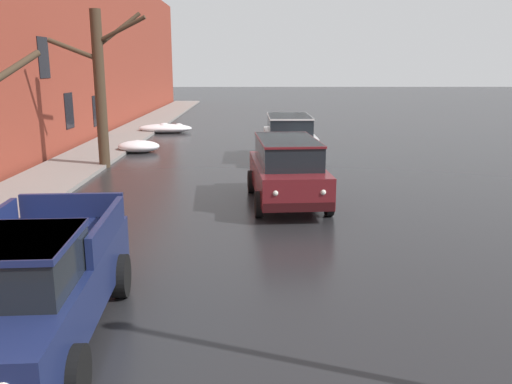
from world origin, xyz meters
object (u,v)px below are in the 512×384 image
bare_tree_mid_block (100,84)px  suv_maroon_parked_kerbside_close (287,169)px  suv_white_parked_kerbside_mid (289,136)px  pickup_truck_darkblue_approaching_near_lane (25,287)px

bare_tree_mid_block → suv_maroon_parked_kerbside_close: bare_tree_mid_block is taller
suv_white_parked_kerbside_mid → bare_tree_mid_block: bearing=-167.8°
bare_tree_mid_block → pickup_truck_darkblue_approaching_near_lane: (2.50, -13.45, -2.24)m
suv_maroon_parked_kerbside_close → pickup_truck_darkblue_approaching_near_lane: bearing=-117.0°
bare_tree_mid_block → suv_maroon_parked_kerbside_close: size_ratio=1.26×
suv_maroon_parked_kerbside_close → suv_white_parked_kerbside_mid: size_ratio=1.03×
bare_tree_mid_block → pickup_truck_darkblue_approaching_near_lane: size_ratio=1.13×
bare_tree_mid_block → suv_white_parked_kerbside_mid: 7.55m
pickup_truck_darkblue_approaching_near_lane → suv_white_parked_kerbside_mid: suv_white_parked_kerbside_mid is taller
pickup_truck_darkblue_approaching_near_lane → suv_white_parked_kerbside_mid: 15.67m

